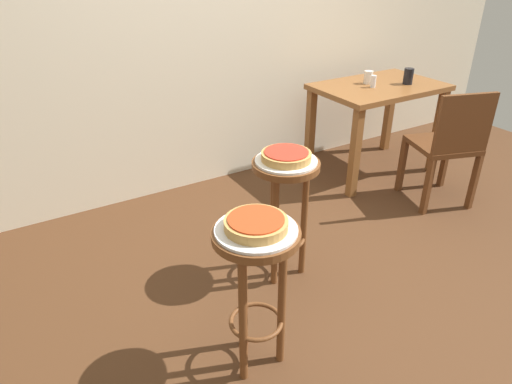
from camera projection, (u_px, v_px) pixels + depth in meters
The scene contains 12 objects.
ground_plane at pixel (349, 286), 2.59m from camera, with size 6.00×6.00×0.00m, color #4C2D19.
stool_foreground at pixel (256, 271), 1.89m from camera, with size 0.35×0.35×0.70m.
serving_plate_foreground at pixel (256, 230), 1.80m from camera, with size 0.33×0.33×0.01m, color silver.
pizza_foreground at pixel (256, 224), 1.78m from camera, with size 0.25×0.25×0.05m.
stool_middle at pixel (285, 195), 2.46m from camera, with size 0.35×0.35×0.70m.
serving_plate_middle at pixel (286, 161), 2.37m from camera, with size 0.32×0.32×0.01m, color white.
pizza_middle at pixel (286, 156), 2.35m from camera, with size 0.26×0.26×0.05m.
dining_table at pixel (378, 100), 3.63m from camera, with size 0.98×0.64×0.72m.
cup_near_edge at pixel (408, 76), 3.56m from camera, with size 0.07×0.07×0.12m, color black.
cup_far_edge at pixel (368, 77), 3.58m from camera, with size 0.07×0.07×0.10m, color silver.
condiment_shaker at pixel (373, 81), 3.49m from camera, with size 0.04×0.04×0.09m, color white.
wooden_chair at pixel (449, 144), 3.19m from camera, with size 0.50×0.50×0.85m.
Camera 1 is at (-1.49, -1.47, 1.69)m, focal length 32.58 mm.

